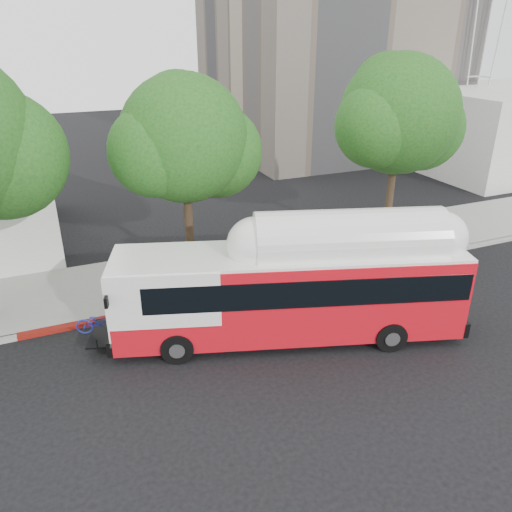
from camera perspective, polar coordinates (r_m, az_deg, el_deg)
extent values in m
plane|color=black|center=(17.45, 1.54, -10.31)|extent=(120.00, 120.00, 0.00)
cube|color=gray|center=(22.69, -5.24, -1.49)|extent=(60.00, 5.00, 0.15)
cube|color=gray|center=(20.50, -2.97, -4.41)|extent=(60.00, 0.30, 0.15)
cube|color=maroon|center=(19.82, -11.18, -5.95)|extent=(10.00, 0.32, 0.16)
sphere|color=#164A15|center=(19.18, -27.03, 10.18)|extent=(4.35, 4.35, 4.35)
cylinder|color=#2D2116|center=(20.97, -7.69, 4.02)|extent=(0.36, 0.36, 5.44)
sphere|color=#164A15|center=(20.06, -8.24, 13.17)|extent=(5.00, 5.00, 5.00)
sphere|color=#164A15|center=(20.77, -4.55, 11.80)|extent=(3.75, 3.75, 3.75)
cylinder|color=#2D2116|center=(25.10, 15.10, 7.19)|extent=(0.36, 0.36, 5.76)
sphere|color=#164A15|center=(24.34, 16.04, 15.30)|extent=(5.40, 5.40, 5.40)
sphere|color=#164A15|center=(25.54, 18.27, 13.78)|extent=(4.05, 4.05, 4.05)
cube|color=red|center=(17.14, 3.77, -4.16)|extent=(11.94, 5.95, 2.83)
cube|color=black|center=(16.95, 5.45, -2.34)|extent=(10.84, 5.65, 0.93)
cube|color=white|center=(16.49, 3.90, 0.29)|extent=(11.92, 5.87, 0.10)
cube|color=white|center=(16.81, 10.52, 1.33)|extent=(6.55, 3.74, 0.54)
cube|color=black|center=(18.01, -17.13, -8.46)|extent=(1.27, 1.91, 0.06)
imported|color=navy|center=(17.77, -17.31, -7.19)|extent=(1.06, 1.77, 0.88)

